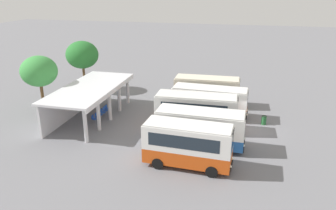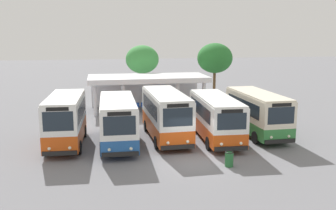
{
  "view_description": "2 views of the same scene",
  "coord_description": "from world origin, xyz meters",
  "px_view_note": "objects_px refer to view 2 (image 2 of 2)",
  "views": [
    {
      "loc": [
        -29.27,
        1.08,
        13.0
      ],
      "look_at": [
        0.61,
        8.36,
        1.64
      ],
      "focal_mm": 34.68,
      "sensor_mm": 36.0,
      "label": 1
    },
    {
      "loc": [
        -5.45,
        -21.02,
        7.68
      ],
      "look_at": [
        -0.54,
        5.94,
        2.38
      ],
      "focal_mm": 40.29,
      "sensor_mm": 36.0,
      "label": 2
    }
  ],
  "objects_px": {
    "city_bus_second_in_row": "(118,120)",
    "waiting_chair_fifth_seat": "(162,105)",
    "waiting_chair_end_by_column": "(137,106)",
    "waiting_chair_second_from_end": "(143,106)",
    "waiting_chair_far_end_seat": "(168,105)",
    "city_bus_fourth_amber": "(216,116)",
    "city_bus_nearest_orange": "(66,119)",
    "litter_bin_apron": "(229,159)",
    "waiting_chair_fourth_seat": "(156,106)",
    "city_bus_middle_cream": "(166,113)",
    "waiting_chair_middle_seat": "(150,106)",
    "city_bus_fifth_blue": "(257,112)"
  },
  "relations": [
    {
      "from": "city_bus_fourth_amber",
      "to": "waiting_chair_fifth_seat",
      "type": "height_order",
      "value": "city_bus_fourth_amber"
    },
    {
      "from": "city_bus_second_in_row",
      "to": "city_bus_fifth_blue",
      "type": "relative_size",
      "value": 1.02
    },
    {
      "from": "waiting_chair_second_from_end",
      "to": "litter_bin_apron",
      "type": "distance_m",
      "value": 16.78
    },
    {
      "from": "city_bus_fifth_blue",
      "to": "waiting_chair_end_by_column",
      "type": "xyz_separation_m",
      "value": [
        -8.09,
        10.27,
        -1.27
      ]
    },
    {
      "from": "waiting_chair_fifth_seat",
      "to": "waiting_chair_far_end_seat",
      "type": "bearing_deg",
      "value": 2.3
    },
    {
      "from": "waiting_chair_second_from_end",
      "to": "waiting_chair_fourth_seat",
      "type": "xyz_separation_m",
      "value": [
        1.23,
        -0.04,
        0.0
      ]
    },
    {
      "from": "waiting_chair_fourth_seat",
      "to": "waiting_chair_fifth_seat",
      "type": "height_order",
      "value": "same"
    },
    {
      "from": "city_bus_second_in_row",
      "to": "city_bus_fifth_blue",
      "type": "xyz_separation_m",
      "value": [
        10.5,
        0.76,
        0.0
      ]
    },
    {
      "from": "waiting_chair_middle_seat",
      "to": "waiting_chair_fourth_seat",
      "type": "xyz_separation_m",
      "value": [
        0.61,
        -0.03,
        0.0
      ]
    },
    {
      "from": "waiting_chair_second_from_end",
      "to": "waiting_chair_fourth_seat",
      "type": "relative_size",
      "value": 1.0
    },
    {
      "from": "city_bus_second_in_row",
      "to": "waiting_chair_second_from_end",
      "type": "xyz_separation_m",
      "value": [
        3.02,
        10.97,
        -1.26
      ]
    },
    {
      "from": "city_bus_nearest_orange",
      "to": "waiting_chair_end_by_column",
      "type": "bearing_deg",
      "value": 60.93
    },
    {
      "from": "city_bus_middle_cream",
      "to": "litter_bin_apron",
      "type": "distance_m",
      "value": 7.07
    },
    {
      "from": "city_bus_second_in_row",
      "to": "waiting_chair_fourth_seat",
      "type": "height_order",
      "value": "city_bus_second_in_row"
    },
    {
      "from": "litter_bin_apron",
      "to": "waiting_chair_middle_seat",
      "type": "bearing_deg",
      "value": 98.53
    },
    {
      "from": "city_bus_nearest_orange",
      "to": "waiting_chair_middle_seat",
      "type": "distance_m",
      "value": 12.82
    },
    {
      "from": "city_bus_nearest_orange",
      "to": "waiting_chair_middle_seat",
      "type": "xyz_separation_m",
      "value": [
        7.14,
        10.56,
        -1.38
      ]
    },
    {
      "from": "city_bus_second_in_row",
      "to": "waiting_chair_fourth_seat",
      "type": "relative_size",
      "value": 8.79
    },
    {
      "from": "waiting_chair_second_from_end",
      "to": "waiting_chair_far_end_seat",
      "type": "xyz_separation_m",
      "value": [
        2.46,
        -0.03,
        0.0
      ]
    },
    {
      "from": "city_bus_fourth_amber",
      "to": "waiting_chair_end_by_column",
      "type": "distance_m",
      "value": 11.99
    },
    {
      "from": "waiting_chair_far_end_seat",
      "to": "city_bus_fifth_blue",
      "type": "bearing_deg",
      "value": -63.75
    },
    {
      "from": "waiting_chair_fourth_seat",
      "to": "litter_bin_apron",
      "type": "bearing_deg",
      "value": -83.56
    },
    {
      "from": "city_bus_middle_cream",
      "to": "city_bus_fifth_blue",
      "type": "height_order",
      "value": "city_bus_middle_cream"
    },
    {
      "from": "city_bus_middle_cream",
      "to": "litter_bin_apron",
      "type": "bearing_deg",
      "value": -67.86
    },
    {
      "from": "waiting_chair_middle_seat",
      "to": "city_bus_fifth_blue",
      "type": "bearing_deg",
      "value": -56.07
    },
    {
      "from": "city_bus_second_in_row",
      "to": "waiting_chair_middle_seat",
      "type": "xyz_separation_m",
      "value": [
        3.64,
        10.97,
        -1.26
      ]
    },
    {
      "from": "city_bus_second_in_row",
      "to": "waiting_chair_far_end_seat",
      "type": "xyz_separation_m",
      "value": [
        5.48,
        10.94,
        -1.26
      ]
    },
    {
      "from": "city_bus_second_in_row",
      "to": "waiting_chair_fifth_seat",
      "type": "xyz_separation_m",
      "value": [
        4.87,
        10.92,
        -1.26
      ]
    },
    {
      "from": "waiting_chair_middle_seat",
      "to": "litter_bin_apron",
      "type": "height_order",
      "value": "litter_bin_apron"
    },
    {
      "from": "city_bus_fourth_amber",
      "to": "waiting_chair_end_by_column",
      "type": "xyz_separation_m",
      "value": [
        -4.59,
        11.01,
        -1.23
      ]
    },
    {
      "from": "city_bus_fourth_amber",
      "to": "waiting_chair_end_by_column",
      "type": "relative_size",
      "value": 9.18
    },
    {
      "from": "city_bus_fourth_amber",
      "to": "waiting_chair_middle_seat",
      "type": "relative_size",
      "value": 9.18
    },
    {
      "from": "waiting_chair_end_by_column",
      "to": "waiting_chair_second_from_end",
      "type": "xyz_separation_m",
      "value": [
        0.61,
        -0.07,
        0.0
      ]
    },
    {
      "from": "city_bus_fourth_amber",
      "to": "waiting_chair_second_from_end",
      "type": "relative_size",
      "value": 9.18
    },
    {
      "from": "city_bus_middle_cream",
      "to": "waiting_chair_far_end_seat",
      "type": "xyz_separation_m",
      "value": [
        1.98,
        10.05,
        -1.37
      ]
    },
    {
      "from": "city_bus_nearest_orange",
      "to": "waiting_chair_fourth_seat",
      "type": "bearing_deg",
      "value": 53.63
    },
    {
      "from": "city_bus_second_in_row",
      "to": "waiting_chair_end_by_column",
      "type": "height_order",
      "value": "city_bus_second_in_row"
    },
    {
      "from": "litter_bin_apron",
      "to": "city_bus_fifth_blue",
      "type": "bearing_deg",
      "value": 55.04
    },
    {
      "from": "city_bus_middle_cream",
      "to": "litter_bin_apron",
      "type": "relative_size",
      "value": 8.66
    },
    {
      "from": "waiting_chair_middle_seat",
      "to": "waiting_chair_fifth_seat",
      "type": "bearing_deg",
      "value": -2.23
    },
    {
      "from": "waiting_chair_second_from_end",
      "to": "litter_bin_apron",
      "type": "bearing_deg",
      "value": -79.4
    },
    {
      "from": "waiting_chair_fourth_seat",
      "to": "city_bus_fourth_amber",
      "type": "bearing_deg",
      "value": -75.85
    },
    {
      "from": "city_bus_second_in_row",
      "to": "waiting_chair_middle_seat",
      "type": "relative_size",
      "value": 8.79
    },
    {
      "from": "litter_bin_apron",
      "to": "city_bus_fourth_amber",
      "type": "bearing_deg",
      "value": 80.88
    },
    {
      "from": "waiting_chair_fifth_seat",
      "to": "litter_bin_apron",
      "type": "relative_size",
      "value": 0.96
    },
    {
      "from": "city_bus_second_in_row",
      "to": "waiting_chair_middle_seat",
      "type": "height_order",
      "value": "city_bus_second_in_row"
    },
    {
      "from": "waiting_chair_end_by_column",
      "to": "waiting_chair_far_end_seat",
      "type": "bearing_deg",
      "value": -1.76
    },
    {
      "from": "city_bus_nearest_orange",
      "to": "litter_bin_apron",
      "type": "distance_m",
      "value": 11.38
    },
    {
      "from": "waiting_chair_middle_seat",
      "to": "waiting_chair_end_by_column",
      "type": "bearing_deg",
      "value": 176.69
    },
    {
      "from": "city_bus_second_in_row",
      "to": "litter_bin_apron",
      "type": "height_order",
      "value": "city_bus_second_in_row"
    }
  ]
}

